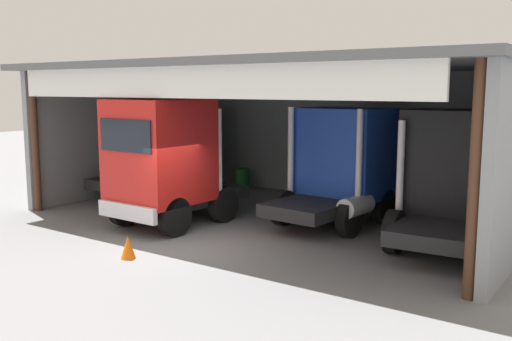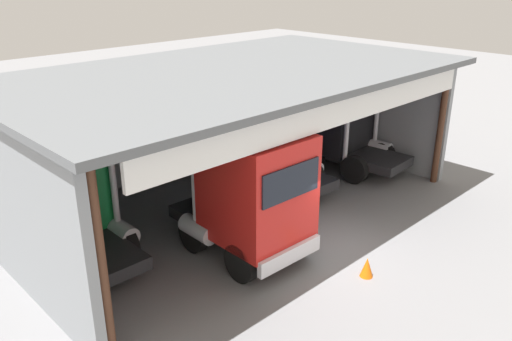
# 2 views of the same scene
# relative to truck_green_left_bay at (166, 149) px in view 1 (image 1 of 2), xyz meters

# --- Properties ---
(ground_plane) EXTENTS (80.00, 80.00, 0.00)m
(ground_plane) POSITION_rel_truck_green_left_bay_xyz_m (5.69, -4.93, -1.71)
(ground_plane) COLOR slate
(ground_plane) RESTS_ON ground
(workshop_shed) EXTENTS (15.02, 8.92, 4.80)m
(workshop_shed) POSITION_rel_truck_green_left_bay_xyz_m (5.69, -0.01, 1.65)
(workshop_shed) COLOR gray
(workshop_shed) RESTS_ON ground
(truck_green_left_bay) EXTENTS (2.73, 4.75, 3.22)m
(truck_green_left_bay) POSITION_rel_truck_green_left_bay_xyz_m (0.00, 0.00, 0.00)
(truck_green_left_bay) COLOR #197F3D
(truck_green_left_bay) RESTS_ON ground
(truck_red_center_bay) EXTENTS (2.54, 4.50, 3.75)m
(truck_red_center_bay) POSITION_rel_truck_green_left_bay_xyz_m (3.72, -3.89, 0.27)
(truck_red_center_bay) COLOR red
(truck_red_center_bay) RESTS_ON ground
(truck_blue_yard_outside) EXTENTS (2.82, 4.44, 3.50)m
(truck_blue_yard_outside) POSITION_rel_truck_green_left_bay_xyz_m (7.72, -0.48, 0.11)
(truck_blue_yard_outside) COLOR #1E47B7
(truck_blue_yard_outside) RESTS_ON ground
(truck_black_right_bay) EXTENTS (2.79, 4.31, 3.51)m
(truck_black_right_bay) POSITION_rel_truck_green_left_bay_xyz_m (11.31, -1.28, 0.12)
(truck_black_right_bay) COLOR black
(truck_black_right_bay) RESTS_ON ground
(oil_drum) EXTENTS (0.58, 0.58, 0.86)m
(oil_drum) POSITION_rel_truck_green_left_bay_xyz_m (1.94, 2.30, -1.28)
(oil_drum) COLOR #197233
(oil_drum) RESTS_ON ground
(tool_cart) EXTENTS (0.90, 0.60, 1.00)m
(tool_cart) POSITION_rel_truck_green_left_bay_xyz_m (-0.65, 1.74, -1.21)
(tool_cart) COLOR black
(tool_cart) RESTS_ON ground
(traffic_cone) EXTENTS (0.36, 0.36, 0.56)m
(traffic_cone) POSITION_rel_truck_green_left_bay_xyz_m (5.26, -6.77, -1.43)
(traffic_cone) COLOR orange
(traffic_cone) RESTS_ON ground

